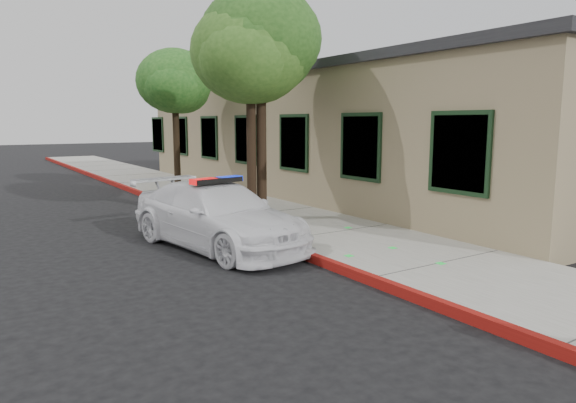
# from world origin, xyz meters

# --- Properties ---
(ground) EXTENTS (120.00, 120.00, 0.00)m
(ground) POSITION_xyz_m (0.00, 0.00, 0.00)
(ground) COLOR black
(ground) RESTS_ON ground
(sidewalk) EXTENTS (3.20, 60.00, 0.15)m
(sidewalk) POSITION_xyz_m (1.60, 3.00, 0.07)
(sidewalk) COLOR gray
(sidewalk) RESTS_ON ground
(red_curb) EXTENTS (0.14, 60.00, 0.16)m
(red_curb) POSITION_xyz_m (0.06, 3.00, 0.08)
(red_curb) COLOR maroon
(red_curb) RESTS_ON ground
(clapboard_building) EXTENTS (7.30, 20.89, 4.24)m
(clapboard_building) POSITION_xyz_m (6.69, 9.00, 2.13)
(clapboard_building) COLOR #847756
(clapboard_building) RESTS_ON ground
(police_car) EXTENTS (2.61, 4.83, 1.45)m
(police_car) POSITION_xyz_m (-0.90, 3.70, 0.67)
(police_car) COLOR white
(police_car) RESTS_ON ground
(street_tree_near) EXTENTS (2.92, 2.90, 5.29)m
(street_tree_near) POSITION_xyz_m (0.86, 5.39, 4.09)
(street_tree_near) COLOR black
(street_tree_near) RESTS_ON sidewalk
(street_tree_mid) EXTENTS (3.06, 3.00, 5.66)m
(street_tree_mid) POSITION_xyz_m (1.13, 5.40, 4.41)
(street_tree_mid) COLOR black
(street_tree_mid) RESTS_ON sidewalk
(street_tree_far) EXTENTS (2.65, 2.66, 4.90)m
(street_tree_far) POSITION_xyz_m (1.27, 11.45, 3.83)
(street_tree_far) COLOR black
(street_tree_far) RESTS_ON sidewalk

